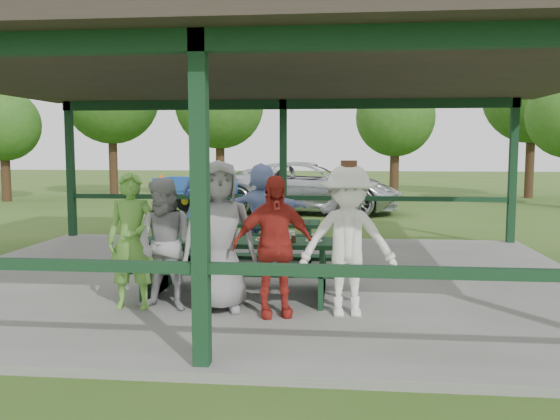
# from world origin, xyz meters

# --- Properties ---
(ground) EXTENTS (90.00, 90.00, 0.00)m
(ground) POSITION_xyz_m (0.00, 0.00, 0.00)
(ground) COLOR #325219
(ground) RESTS_ON ground
(concrete_slab) EXTENTS (10.00, 8.00, 0.10)m
(concrete_slab) POSITION_xyz_m (0.00, 0.00, 0.05)
(concrete_slab) COLOR slate
(concrete_slab) RESTS_ON ground
(pavilion_structure) EXTENTS (10.60, 8.60, 3.24)m
(pavilion_structure) POSITION_xyz_m (0.00, 0.00, 3.17)
(pavilion_structure) COLOR black
(pavilion_structure) RESTS_ON concrete_slab
(picnic_table_near) EXTENTS (2.60, 1.39, 0.75)m
(picnic_table_near) POSITION_xyz_m (-0.11, -1.20, 0.57)
(picnic_table_near) COLOR black
(picnic_table_near) RESTS_ON concrete_slab
(picnic_table_far) EXTENTS (2.40, 1.39, 0.75)m
(picnic_table_far) POSITION_xyz_m (-0.30, 0.80, 0.57)
(picnic_table_far) COLOR black
(picnic_table_far) RESTS_ON concrete_slab
(table_setting) EXTENTS (2.37, 0.45, 0.10)m
(table_setting) POSITION_xyz_m (-0.17, -1.17, 0.88)
(table_setting) COLOR white
(table_setting) RESTS_ON picnic_table_near
(contestant_green) EXTENTS (0.65, 0.45, 1.68)m
(contestant_green) POSITION_xyz_m (-1.30, -1.99, 0.94)
(contestant_green) COLOR #61A23C
(contestant_green) RESTS_ON concrete_slab
(contestant_grey_left) EXTENTS (0.87, 0.72, 1.62)m
(contestant_grey_left) POSITION_xyz_m (-0.86, -2.03, 0.91)
(contestant_grey_left) COLOR #979799
(contestant_grey_left) RESTS_ON concrete_slab
(contestant_grey_mid) EXTENTS (1.03, 0.82, 1.83)m
(contestant_grey_mid) POSITION_xyz_m (-0.21, -2.00, 1.02)
(contestant_grey_mid) COLOR gray
(contestant_grey_mid) RESTS_ON concrete_slab
(contestant_red) EXTENTS (1.05, 0.66, 1.66)m
(contestant_red) POSITION_xyz_m (0.47, -2.14, 0.93)
(contestant_red) COLOR #AC2920
(contestant_red) RESTS_ON concrete_slab
(contestant_white_fedora) EXTENTS (1.20, 0.76, 1.83)m
(contestant_white_fedora) POSITION_xyz_m (1.34, -2.04, 0.99)
(contestant_white_fedora) COLOR white
(contestant_white_fedora) RESTS_ON concrete_slab
(spectator_lblue) EXTENTS (1.65, 0.78, 1.71)m
(spectator_lblue) POSITION_xyz_m (-0.19, 1.77, 0.95)
(spectator_lblue) COLOR #8BA0D7
(spectator_lblue) RESTS_ON concrete_slab
(spectator_blue) EXTENTS (0.67, 0.48, 1.72)m
(spectator_blue) POSITION_xyz_m (-1.51, 2.26, 0.96)
(spectator_blue) COLOR #4052A7
(spectator_blue) RESTS_ON concrete_slab
(spectator_grey) EXTENTS (0.78, 0.61, 1.61)m
(spectator_grey) POSITION_xyz_m (1.26, 1.60, 0.91)
(spectator_grey) COLOR gray
(spectator_grey) RESTS_ON concrete_slab
(pickup_truck) EXTENTS (6.07, 3.16, 1.63)m
(pickup_truck) POSITION_xyz_m (0.21, 9.96, 0.82)
(pickup_truck) COLOR silver
(pickup_truck) RESTS_ON ground
(farm_trailer) EXTENTS (3.56, 1.96, 1.23)m
(farm_trailer) POSITION_xyz_m (-3.13, 9.13, 0.61)
(farm_trailer) COLOR #1B4597
(farm_trailer) RESTS_ON ground
(tree_far_left) EXTENTS (3.98, 3.98, 6.22)m
(tree_far_left) POSITION_xyz_m (-8.43, 15.48, 4.21)
(tree_far_left) COLOR #352215
(tree_far_left) RESTS_ON ground
(tree_left) EXTENTS (3.62, 3.62, 5.66)m
(tree_left) POSITION_xyz_m (-3.72, 15.12, 3.83)
(tree_left) COLOR #352215
(tree_left) RESTS_ON ground
(tree_mid) EXTENTS (3.08, 3.08, 4.81)m
(tree_mid) POSITION_xyz_m (3.34, 14.77, 3.25)
(tree_mid) COLOR #352215
(tree_mid) RESTS_ON ground
(tree_edge_left) EXTENTS (2.79, 2.79, 4.36)m
(tree_edge_left) POSITION_xyz_m (-11.76, 12.90, 2.94)
(tree_edge_left) COLOR #352215
(tree_edge_left) RESTS_ON ground
(tree_far_right) EXTENTS (4.03, 4.03, 6.29)m
(tree_far_right) POSITION_xyz_m (9.03, 16.61, 4.26)
(tree_far_right) COLOR #352215
(tree_far_right) RESTS_ON ground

